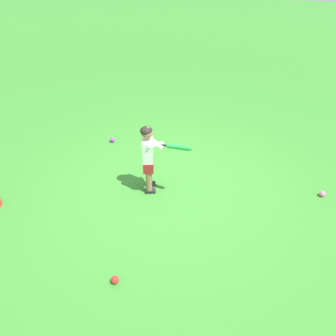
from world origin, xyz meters
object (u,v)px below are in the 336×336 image
child_batter (150,154)px  play_ball_center_lawn (115,280)px  play_ball_far_right (112,140)px  play_ball_behind_batter (322,194)px

child_batter → play_ball_center_lawn: bearing=3.8°
play_ball_far_right → play_ball_behind_batter: 3.74m
child_batter → play_ball_center_lawn: child_batter is taller
child_batter → play_ball_center_lawn: size_ratio=11.83×
play_ball_behind_batter → play_ball_center_lawn: bearing=-47.7°
play_ball_far_right → play_ball_center_lawn: play_ball_center_lawn is taller
play_ball_far_right → play_ball_behind_batter: (0.65, 3.69, -0.00)m
child_batter → play_ball_center_lawn: (1.70, 0.11, -0.60)m
play_ball_far_right → child_batter: bearing=44.6°
child_batter → play_ball_behind_batter: (-0.51, 2.54, -0.61)m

